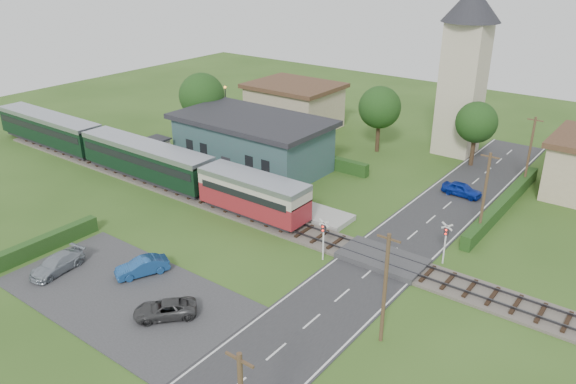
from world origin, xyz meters
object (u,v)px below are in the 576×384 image
Objects in this scene: church_tower at (466,59)px; car_park_dark at (165,309)px; train at (125,152)px; car_on_road at (462,189)px; car_park_blue at (142,267)px; house_west at (294,105)px; crossing_signal_near at (323,234)px; crossing_signal_far at (446,237)px; pedestrian_far at (183,161)px; equipment_hut at (157,150)px; station_building at (252,142)px; car_park_silver at (57,264)px; pedestrian_near at (251,184)px.

church_tower is 41.27m from car_park_dark.
car_on_road is (29.18, 14.77, -1.51)m from train.
house_west is at bearing 134.52° from car_park_blue.
crossing_signal_near is 1.00× the size of crossing_signal_far.
car_park_dark is 24.17m from pedestrian_far.
crossing_signal_near is (24.40, -5.61, 0.39)m from equipment_hut.
crossing_signal_far is at bearing -69.98° from church_tower.
crossing_signal_near is at bearing -5.41° from train.
car_park_silver is (2.50, -24.04, -2.02)m from station_building.
car_park_dark is at bearing -33.12° from train.
train is 2.45× the size of church_tower.
train is at bearing -9.97° from pedestrian_near.
train is (-1.00, -3.20, 0.43)m from equipment_hut.
train is 25.78m from car_park_dark.
pedestrian_far is (-6.77, 18.33, 0.67)m from car_park_silver.
church_tower is 5.37× the size of crossing_signal_far.
station_building is at bearing 145.19° from crossing_signal_near.
station_building is 24.51m from crossing_signal_far.
car_on_road is (5.17, -11.23, -9.56)m from church_tower.
crossing_signal_near is at bearing -34.81° from station_building.
house_west is 3.30× the size of crossing_signal_near.
train is 36.29m from church_tower.
car_park_blue is (12.56, -34.71, -2.11)m from house_west.
equipment_hut is 0.78× the size of crossing_signal_far.
train is at bearing 169.36° from car_park_blue.
train reaches higher than crossing_signal_far.
crossing_signal_far is 0.90× the size of car_park_blue.
car_park_blue is at bearing -70.11° from house_west.
car_on_road is 2.02× the size of pedestrian_far.
pedestrian_near is at bearing 130.47° from car_on_road.
church_tower reaches higher than station_building.
equipment_hut is 25.04m from crossing_signal_near.
car_on_road is at bearing -83.76° from pedestrian_far.
car_park_blue is at bearing -160.67° from pedestrian_far.
car_park_dark is at bearing -154.81° from pedestrian_far.
crossing_signal_near reaches higher than pedestrian_near.
crossing_signal_near is 1.83× the size of pedestrian_far.
crossing_signal_far reaches higher than car_park_dark.
church_tower is 5.37× the size of crossing_signal_near.
car_park_silver is (-5.06, -3.33, -0.01)m from car_park_blue.
crossing_signal_far is 27.89m from pedestrian_far.
station_building is 1.48× the size of house_west.
train is (-9.00, -8.99, -0.52)m from station_building.
station_building is at bearing -55.70° from pedestrian_far.
car_park_dark is at bearing -0.54° from car_park_blue.
car_on_road is at bearing 117.31° from car_park_dark.
car_park_blue is (-7.44, -37.71, -9.54)m from church_tower.
car_park_silver is at bearing -178.67° from pedestrian_far.
car_park_silver is (-13.90, -12.64, -1.47)m from crossing_signal_near.
car_park_silver is 2.29× the size of pedestrian_far.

